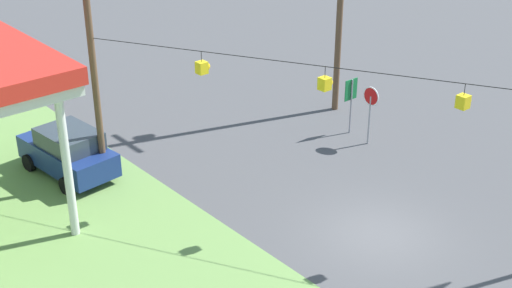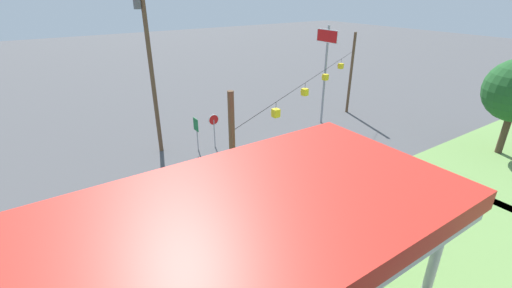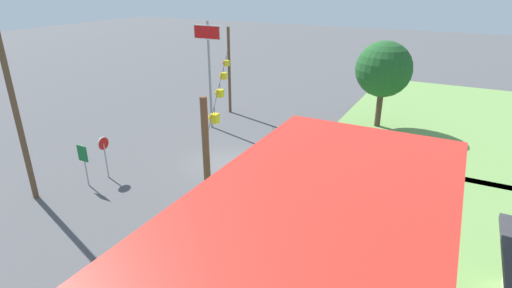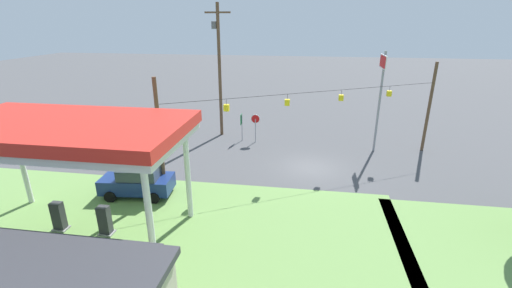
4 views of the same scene
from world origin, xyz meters
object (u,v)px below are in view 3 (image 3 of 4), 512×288
object	(u,v)px
route_sign	(83,157)
stop_sign_roadside	(104,148)
gas_station_canopy	(318,220)
utility_pole_main	(7,78)
tree_west_verge	(384,69)
car_at_pumps_front	(207,283)
stop_sign_overhead	(208,55)

from	to	relation	value
route_sign	stop_sign_roadside	bearing A→B (deg)	170.11
gas_station_canopy	utility_pole_main	bearing A→B (deg)	-100.54
route_sign	utility_pole_main	xyz separation A→B (m)	(2.20, -1.39, 4.64)
utility_pole_main	tree_west_verge	size ratio (longest dim) A/B	1.75
stop_sign_roadside	utility_pole_main	world-z (taller)	utility_pole_main
stop_sign_roadside	utility_pole_main	xyz separation A→B (m)	(3.46, -1.61, 4.54)
route_sign	utility_pole_main	size ratio (longest dim) A/B	0.21
car_at_pumps_front	utility_pole_main	distance (m)	13.49
car_at_pumps_front	route_sign	bearing A→B (deg)	-116.79
car_at_pumps_front	stop_sign_overhead	distance (m)	18.87
stop_sign_overhead	route_sign	bearing A→B (deg)	-4.21
car_at_pumps_front	stop_sign_roadside	distance (m)	11.96
car_at_pumps_front	tree_west_verge	world-z (taller)	tree_west_verge
gas_station_canopy	tree_west_verge	xyz separation A→B (m)	(-22.47, -2.79, -0.86)
stop_sign_roadside	car_at_pumps_front	bearing A→B (deg)	-117.53
gas_station_canopy	stop_sign_roadside	xyz separation A→B (m)	(-6.49, -14.65, -3.49)
utility_pole_main	tree_west_verge	world-z (taller)	utility_pole_main
route_sign	tree_west_verge	distance (m)	21.23
gas_station_canopy	route_sign	xyz separation A→B (m)	(-5.23, -14.87, -3.59)
car_at_pumps_front	utility_pole_main	world-z (taller)	utility_pole_main
gas_station_canopy	car_at_pumps_front	distance (m)	6.03
stop_sign_roadside	utility_pole_main	size ratio (longest dim) A/B	0.22
gas_station_canopy	stop_sign_overhead	distance (m)	21.53
gas_station_canopy	tree_west_verge	distance (m)	22.66
car_at_pumps_front	stop_sign_overhead	bearing A→B (deg)	-152.21
utility_pole_main	route_sign	bearing A→B (deg)	147.67
stop_sign_roadside	tree_west_verge	xyz separation A→B (m)	(-15.98, 11.86, 2.63)
car_at_pumps_front	stop_sign_overhead	size ratio (longest dim) A/B	0.55
utility_pole_main	car_at_pumps_front	bearing A→B (deg)	80.44
route_sign	utility_pole_main	distance (m)	5.33
stop_sign_roadside	route_sign	bearing A→B (deg)	170.11
route_sign	tree_west_verge	world-z (taller)	tree_west_verge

